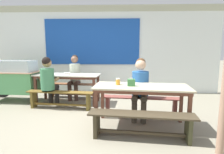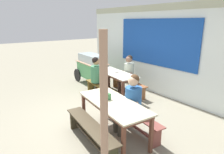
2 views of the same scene
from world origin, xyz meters
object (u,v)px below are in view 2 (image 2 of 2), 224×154
Objects in this scene: condiment_jar at (104,92)px; bench_far_front at (101,90)px; bench_near_front at (91,131)px; food_cart at (92,67)px; person_right_near_table at (131,100)px; person_left_back_turned at (98,74)px; bench_far_back at (128,85)px; tissue_box at (107,96)px; wooden_support_post at (104,119)px; dining_table_near at (113,105)px; person_center_facing at (128,73)px; bench_near_back at (133,118)px; dining_table_far at (115,75)px; soup_bowl at (116,71)px.

bench_far_front is at bearing 148.57° from condiment_jar.
food_cart is at bearing 147.85° from bench_near_front.
person_right_near_table is at bearing 37.41° from condiment_jar.
bench_far_front is at bearing -16.22° from person_left_back_turned.
person_right_near_table reaches higher than bench_far_back.
tissue_box is (1.56, -1.99, 0.56)m from bench_far_back.
dining_table_near is at bearing 137.27° from wooden_support_post.
bench_far_back is at bearing 133.49° from wooden_support_post.
bench_far_back is 0.45m from person_center_facing.
food_cart is 14.29× the size of condiment_jar.
bench_near_back is 1.32× the size of person_center_facing.
bench_far_back is 1.11m from person_left_back_turned.
bench_near_front is at bearing -48.52° from dining_table_far.
soup_bowl is at bearing 112.28° from dining_table_far.
condiment_jar is at bearing -139.45° from bench_near_back.
food_cart is (-3.41, 1.06, 0.39)m from bench_near_back.
person_left_back_turned is at bearing 151.00° from condiment_jar.
wooden_support_post is (2.71, -2.83, 0.40)m from person_center_facing.
tissue_box is 0.07× the size of wooden_support_post.
condiment_jar reaches higher than dining_table_far.
person_right_near_table is 0.57× the size of wooden_support_post.
bench_near_back is 9.43× the size of soup_bowl.
bench_near_front is 2.73m from soup_bowl.
person_center_facing is (0.14, 0.95, 0.44)m from bench_far_front.
person_center_facing is at bearing 128.38° from tissue_box.
food_cart is 3.57m from person_right_near_table.
person_right_near_table is (1.87, -0.51, 0.44)m from bench_far_front.
person_right_near_table is (0.08, 0.96, 0.42)m from bench_near_front.
soup_bowl reaches higher than bench_far_front.
dining_table_far is at bearing 134.80° from condiment_jar.
bench_near_front is at bearing -74.67° from tissue_box.
tissue_box reaches higher than soup_bowl.
person_left_back_turned reaches higher than dining_table_near.
soup_bowl is at bearing 151.88° from bench_near_back.
condiment_jar is at bearing 167.95° from dining_table_near.
person_center_facing is at bearing 124.43° from bench_near_front.
bench_far_back is at bearing 131.55° from dining_table_near.
bench_near_back is 1.91m from wooden_support_post.
dining_table_near is 2.39m from person_left_back_turned.
food_cart reaches higher than bench_near_back.
soup_bowl reaches higher than dining_table_far.
food_cart reaches higher than soup_bowl.
person_center_facing is 10.52× the size of condiment_jar.
bench_near_back is at bearing 65.27° from tissue_box.
bench_near_back is at bearing 40.55° from condiment_jar.
wooden_support_post reaches higher than person_right_near_table.
dining_table_far is 1.39× the size of person_center_facing.
person_left_back_turned reaches higher than soup_bowl.
dining_table_near is 1.06× the size of bench_far_back.
dining_table_near reaches higher than bench_far_back.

